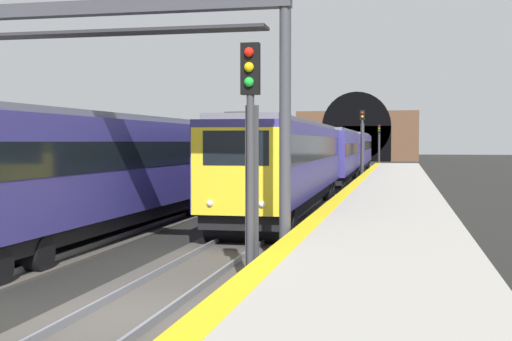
# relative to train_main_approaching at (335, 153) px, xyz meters

# --- Properties ---
(ground_plane) EXTENTS (320.00, 320.00, 0.00)m
(ground_plane) POSITION_rel_train_main_approaching_xyz_m (-38.49, 0.00, -2.32)
(ground_plane) COLOR black
(platform_right) EXTENTS (112.00, 4.07, 1.09)m
(platform_right) POSITION_rel_train_main_approaching_xyz_m (-38.49, -4.33, -1.77)
(platform_right) COLOR #ADA89E
(platform_right) RESTS_ON ground_plane
(platform_right_edge_strip) EXTENTS (112.00, 0.50, 0.01)m
(platform_right_edge_strip) POSITION_rel_train_main_approaching_xyz_m (-38.49, -2.55, -1.22)
(platform_right_edge_strip) COLOR yellow
(platform_right_edge_strip) RESTS_ON platform_right
(track_main_line) EXTENTS (160.00, 3.07, 0.21)m
(track_main_line) POSITION_rel_train_main_approaching_xyz_m (-38.49, 0.00, -2.28)
(track_main_line) COLOR #4C4742
(track_main_line) RESTS_ON ground_plane
(train_main_approaching) EXTENTS (62.50, 3.11, 4.04)m
(train_main_approaching) POSITION_rel_train_main_approaching_xyz_m (0.00, 0.00, 0.00)
(train_main_approaching) COLOR navy
(train_main_approaching) RESTS_ON ground_plane
(train_adjacent_platform) EXTENTS (37.37, 3.05, 4.97)m
(train_adjacent_platform) POSITION_rel_train_main_approaching_xyz_m (-19.25, 4.77, 0.00)
(train_adjacent_platform) COLOR navy
(train_adjacent_platform) RESTS_ON ground_plane
(railway_signal_near) EXTENTS (0.39, 0.38, 5.20)m
(railway_signal_near) POSITION_rel_train_main_approaching_xyz_m (-36.40, -1.80, 0.83)
(railway_signal_near) COLOR #38383D
(railway_signal_near) RESTS_ON ground_plane
(railway_signal_mid) EXTENTS (0.39, 0.38, 5.60)m
(railway_signal_mid) POSITION_rel_train_main_approaching_xyz_m (3.22, -1.80, 0.93)
(railway_signal_mid) COLOR #38383D
(railway_signal_mid) RESTS_ON ground_plane
(railway_signal_far) EXTENTS (0.39, 0.38, 5.43)m
(railway_signal_far) POSITION_rel_train_main_approaching_xyz_m (42.03, -1.80, 0.95)
(railway_signal_far) COLOR #38383D
(railway_signal_far) RESTS_ON ground_plane
(overhead_signal_gantry) EXTENTS (0.70, 9.25, 6.73)m
(overhead_signal_gantry) POSITION_rel_train_main_approaching_xyz_m (-33.92, 2.39, 2.84)
(overhead_signal_gantry) COLOR #3F3F47
(overhead_signal_gantry) RESTS_ON ground_plane
(tunnel_portal) EXTENTS (2.25, 19.51, 11.12)m
(tunnel_portal) POSITION_rel_train_main_approaching_xyz_m (60.90, 2.39, 1.76)
(tunnel_portal) COLOR brown
(tunnel_portal) RESTS_ON ground_plane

